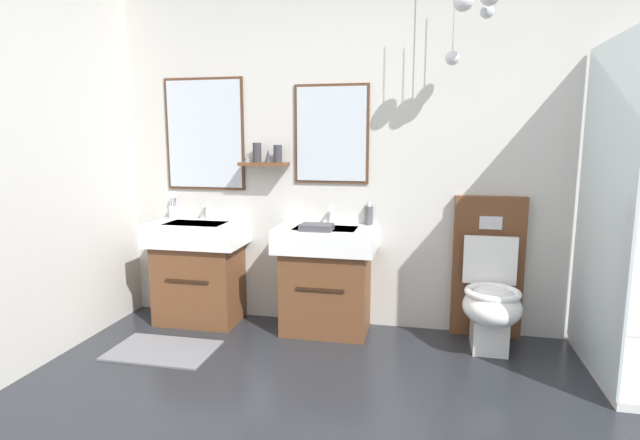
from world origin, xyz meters
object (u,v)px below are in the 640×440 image
vanity_sink_right (326,276)px  toothbrush_cup (173,211)px  vanity_sink_left (199,269)px  toilet (489,291)px  soap_dispenser (369,215)px  folded_hand_towel (317,227)px

vanity_sink_right → toothbrush_cup: (-1.26, 0.15, 0.41)m
vanity_sink_left → toilet: toilet is taller
toilet → toothbrush_cup: size_ratio=4.86×
vanity_sink_right → toilet: bearing=-0.4°
vanity_sink_left → toilet: (2.11, -0.01, -0.03)m
vanity_sink_right → soap_dispenser: 0.54m
vanity_sink_right → toothbrush_cup: bearing=173.1°
vanity_sink_right → folded_hand_towel: folded_hand_towel is taller
folded_hand_towel → toothbrush_cup: bearing=166.9°
soap_dispenser → folded_hand_towel: 0.44m
vanity_sink_left → vanity_sink_right: same height
vanity_sink_left → soap_dispenser: 1.35m
vanity_sink_left → toilet: bearing=-0.2°
toilet → folded_hand_towel: toilet is taller
folded_hand_towel → soap_dispenser: bearing=42.2°
toothbrush_cup → folded_hand_towel: bearing=-13.1°
vanity_sink_right → soap_dispenser: (0.28, 0.16, 0.43)m
vanity_sink_left → toothbrush_cup: 0.52m
vanity_sink_right → toilet: toilet is taller
soap_dispenser → folded_hand_towel: size_ratio=0.78×
toilet → vanity_sink_left: bearing=179.8°
vanity_sink_right → folded_hand_towel: bearing=-106.9°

